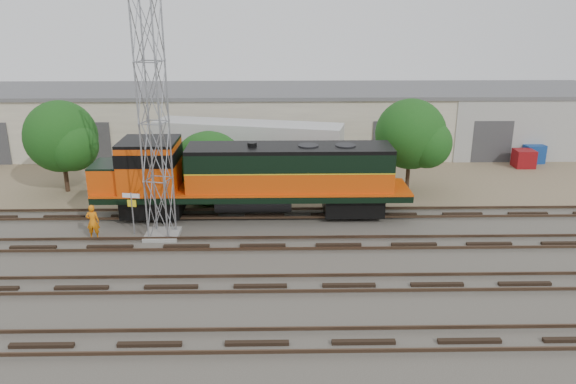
{
  "coord_description": "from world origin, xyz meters",
  "views": [
    {
      "loc": [
        0.83,
        -25.63,
        12.06
      ],
      "look_at": [
        1.38,
        4.0,
        2.2
      ],
      "focal_mm": 35.0,
      "sensor_mm": 36.0,
      "label": 1
    }
  ],
  "objects_px": {
    "locomotive": "(247,176)",
    "worker": "(93,222)",
    "signal_tower": "(154,127)",
    "semi_trailer": "(252,144)"
  },
  "relations": [
    {
      "from": "locomotive",
      "to": "worker",
      "type": "xyz_separation_m",
      "value": [
        -8.22,
        -3.2,
        -1.57
      ]
    },
    {
      "from": "locomotive",
      "to": "signal_tower",
      "type": "distance_m",
      "value": 6.5
    },
    {
      "from": "locomotive",
      "to": "semi_trailer",
      "type": "xyz_separation_m",
      "value": [
        -0.03,
        7.71,
        0.09
      ]
    },
    {
      "from": "signal_tower",
      "to": "worker",
      "type": "xyz_separation_m",
      "value": [
        -3.65,
        -0.24,
        -5.13
      ]
    },
    {
      "from": "signal_tower",
      "to": "locomotive",
      "type": "bearing_deg",
      "value": 32.98
    },
    {
      "from": "locomotive",
      "to": "signal_tower",
      "type": "relative_size",
      "value": 1.48
    },
    {
      "from": "semi_trailer",
      "to": "locomotive",
      "type": "bearing_deg",
      "value": -76.54
    },
    {
      "from": "signal_tower",
      "to": "worker",
      "type": "bearing_deg",
      "value": -176.2
    },
    {
      "from": "signal_tower",
      "to": "semi_trailer",
      "type": "relative_size",
      "value": 0.91
    },
    {
      "from": "signal_tower",
      "to": "worker",
      "type": "height_order",
      "value": "signal_tower"
    }
  ]
}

